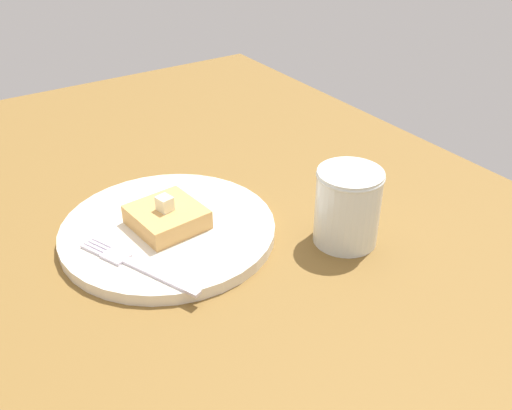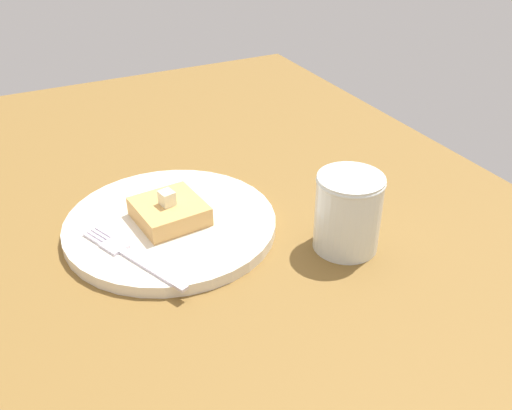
# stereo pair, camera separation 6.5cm
# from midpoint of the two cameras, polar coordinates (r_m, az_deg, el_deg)

# --- Properties ---
(table_surface) EXTENTS (0.96, 0.96, 0.02)m
(table_surface) POSITION_cam_midpoint_polar(r_m,az_deg,el_deg) (0.76, -15.66, -1.15)
(table_surface) COLOR brown
(table_surface) RESTS_ON ground
(plate) EXTENTS (0.25, 0.25, 0.01)m
(plate) POSITION_cam_midpoint_polar(r_m,az_deg,el_deg) (0.69, -11.47, -2.50)
(plate) COLOR silver
(plate) RESTS_ON table_surface
(toast_slice_center) EXTENTS (0.08, 0.09, 0.02)m
(toast_slice_center) POSITION_cam_midpoint_polar(r_m,az_deg,el_deg) (0.68, -11.63, -1.27)
(toast_slice_center) COLOR tan
(toast_slice_center) RESTS_ON plate
(butter_pat_primary) EXTENTS (0.02, 0.02, 0.02)m
(butter_pat_primary) POSITION_cam_midpoint_polar(r_m,az_deg,el_deg) (0.66, -11.91, 0.06)
(butter_pat_primary) COLOR #F4EFC6
(butter_pat_primary) RESTS_ON toast_slice_center
(fork) EXTENTS (0.07, 0.15, 0.00)m
(fork) POSITION_cam_midpoint_polar(r_m,az_deg,el_deg) (0.63, -15.22, -5.75)
(fork) COLOR silver
(fork) RESTS_ON plate
(syrup_jar) EXTENTS (0.08, 0.08, 0.09)m
(syrup_jar) POSITION_cam_midpoint_polar(r_m,az_deg,el_deg) (0.65, 6.31, -0.55)
(syrup_jar) COLOR #441D0B
(syrup_jar) RESTS_ON table_surface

